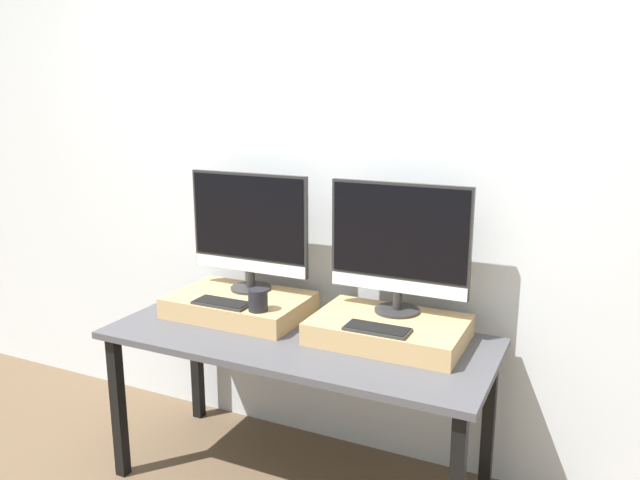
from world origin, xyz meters
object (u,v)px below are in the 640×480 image
at_px(keyboard_left, 222,303).
at_px(monitor_right, 399,243).
at_px(mug, 258,300).
at_px(monitor_left, 249,227).
at_px(keyboard_right, 377,329).

height_order(keyboard_left, monitor_right, monitor_right).
bearing_deg(mug, monitor_left, 127.61).
xyz_separation_m(monitor_left, mug, (0.19, -0.24, -0.26)).
relative_size(monitor_left, monitor_right, 1.00).
bearing_deg(mug, keyboard_left, 180.00).
bearing_deg(monitor_left, monitor_right, 0.00).
bearing_deg(keyboard_left, mug, 0.00).
bearing_deg(mug, keyboard_right, 0.00).
bearing_deg(monitor_left, keyboard_left, -90.00).
height_order(mug, monitor_right, monitor_right).
bearing_deg(keyboard_left, keyboard_right, 0.00).
bearing_deg(monitor_right, monitor_left, 180.00).
distance_m(keyboard_left, mug, 0.19).
xyz_separation_m(keyboard_left, keyboard_right, (0.74, 0.00, 0.00)).
height_order(monitor_left, keyboard_left, monitor_left).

